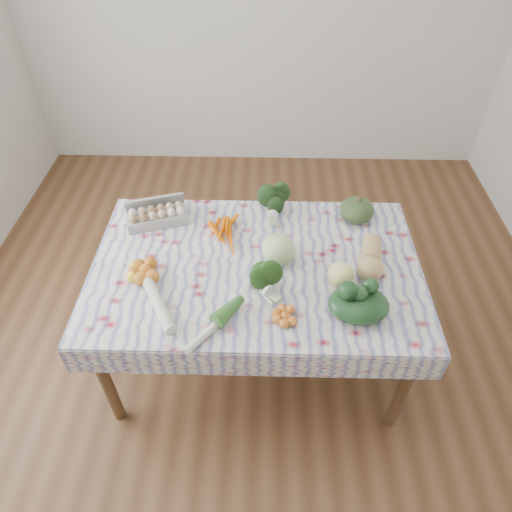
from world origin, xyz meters
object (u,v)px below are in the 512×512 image
Objects in this scene: egg_carton at (158,217)px; grapefruit at (340,275)px; cabbage at (279,250)px; kabocha_squash at (357,210)px; butternut_squash at (371,257)px; dining_table at (256,276)px.

egg_carton is 2.66× the size of grapefruit.
grapefruit is at bearing -26.24° from cabbage.
butternut_squash is at bearing -87.00° from kabocha_squash.
kabocha_squash reaches higher than egg_carton.
butternut_squash is at bearing 36.59° from grapefruit.
dining_table is 0.20m from cabbage.
grapefruit is at bearing -106.12° from kabocha_squash.
dining_table is 4.85× the size of egg_carton.
egg_carton is 1.18× the size of butternut_squash.
egg_carton is (-0.55, 0.31, 0.13)m from dining_table.
kabocha_squash is (1.10, 0.07, 0.02)m from egg_carton.
cabbage is at bearing -140.74° from kabocha_squash.
dining_table is at bearing -167.12° from butternut_squash.
egg_carton is at bearing 155.57° from grapefruit.
grapefruit is at bearing -41.68° from egg_carton.
egg_carton is 1.16m from butternut_squash.
egg_carton is at bearing 150.48° from dining_table.
butternut_squash reaches higher than kabocha_squash.
grapefruit reaches higher than egg_carton.
dining_table is 0.45m from grapefruit.
kabocha_squash is at bearing 105.86° from butternut_squash.
butternut_squash is (0.57, 0.00, 0.15)m from dining_table.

